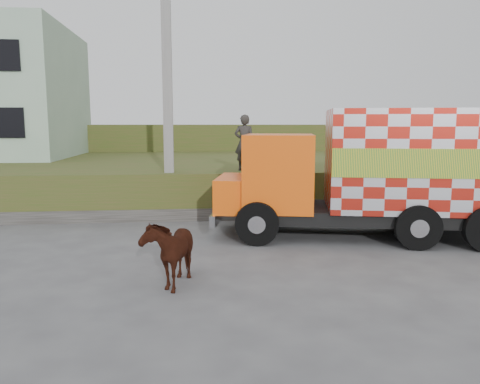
{
  "coord_description": "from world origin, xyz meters",
  "views": [
    {
      "loc": [
        -0.21,
        -10.58,
        3.05
      ],
      "look_at": [
        0.98,
        1.37,
        1.3
      ],
      "focal_mm": 35.0,
      "sensor_mm": 36.0,
      "label": 1
    }
  ],
  "objects": [
    {
      "name": "ground",
      "position": [
        0.0,
        0.0,
        0.0
      ],
      "size": [
        120.0,
        120.0,
        0.0
      ],
      "primitive_type": "plane",
      "color": "#474749",
      "rests_on": "ground"
    },
    {
      "name": "embankment",
      "position": [
        0.0,
        10.0,
        0.75
      ],
      "size": [
        40.0,
        12.0,
        1.5
      ],
      "primitive_type": "cube",
      "color": "#384F1A",
      "rests_on": "ground"
    },
    {
      "name": "embankment_far",
      "position": [
        0.0,
        22.0,
        1.5
      ],
      "size": [
        40.0,
        12.0,
        3.0
      ],
      "primitive_type": "cube",
      "color": "#384F1A",
      "rests_on": "ground"
    },
    {
      "name": "retaining_strip",
      "position": [
        -2.0,
        4.2,
        0.2
      ],
      "size": [
        16.0,
        0.5,
        0.4
      ],
      "primitive_type": "cube",
      "color": "#595651",
      "rests_on": "ground"
    },
    {
      "name": "utility_pole",
      "position": [
        -1.0,
        4.6,
        4.08
      ],
      "size": [
        1.2,
        0.3,
        8.0
      ],
      "color": "gray",
      "rests_on": "ground"
    },
    {
      "name": "cargo_truck",
      "position": [
        4.65,
        1.41,
        1.77
      ],
      "size": [
        8.02,
        3.99,
        3.43
      ],
      "rotation": [
        0.0,
        0.0,
        -0.21
      ],
      "color": "black",
      "rests_on": "ground"
    },
    {
      "name": "cow",
      "position": [
        -0.68,
        -1.81,
        0.66
      ],
      "size": [
        1.08,
        1.7,
        1.33
      ],
      "primitive_type": "imported",
      "rotation": [
        0.0,
        0.0,
        -0.25
      ],
      "color": "black",
      "rests_on": "ground"
    },
    {
      "name": "pedestrian",
      "position": [
        1.49,
        5.01,
        2.43
      ],
      "size": [
        0.77,
        0.6,
        1.87
      ],
      "primitive_type": "imported",
      "rotation": [
        0.0,
        0.0,
        2.89
      ],
      "color": "#302D2A",
      "rests_on": "embankment"
    }
  ]
}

